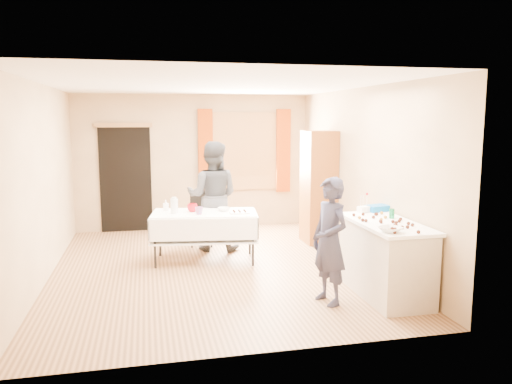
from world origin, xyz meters
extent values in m
cube|color=#9E7047|center=(0.00, 0.00, -0.01)|extent=(4.50, 5.50, 0.02)
cube|color=white|center=(0.00, 0.00, 2.61)|extent=(4.50, 5.50, 0.02)
cube|color=tan|center=(0.00, 2.76, 1.30)|extent=(4.50, 0.02, 2.60)
cube|color=tan|center=(0.00, -2.76, 1.30)|extent=(4.50, 0.02, 2.60)
cube|color=tan|center=(-2.26, 0.00, 1.30)|extent=(0.02, 5.50, 2.60)
cube|color=tan|center=(2.26, 0.00, 1.30)|extent=(0.02, 5.50, 2.60)
cube|color=olive|center=(1.00, 2.72, 1.50)|extent=(1.32, 0.06, 1.52)
cube|color=white|center=(1.00, 2.71, 1.50)|extent=(1.20, 0.02, 1.40)
cube|color=#963607|center=(0.22, 2.67, 1.50)|extent=(0.28, 0.06, 1.65)
cube|color=#963607|center=(1.78, 2.67, 1.50)|extent=(0.28, 0.06, 1.65)
cube|color=black|center=(-1.30, 2.73, 1.00)|extent=(0.95, 0.04, 2.00)
cube|color=olive|center=(-1.30, 2.70, 2.02)|extent=(1.05, 0.06, 0.08)
cube|color=brown|center=(1.99, 1.14, 0.97)|extent=(0.50, 0.60, 1.93)
cube|color=beige|center=(1.89, -1.57, 0.43)|extent=(0.63, 1.38, 0.86)
cube|color=white|center=(1.89, -1.57, 0.89)|extent=(0.68, 1.44, 0.04)
cube|color=white|center=(-0.08, 0.38, 0.73)|extent=(1.62, 0.97, 0.04)
cube|color=black|center=(-0.02, 1.33, 0.41)|extent=(0.42, 0.42, 0.05)
cube|color=black|center=(-0.01, 1.50, 0.65)|extent=(0.38, 0.08, 0.54)
imported|color=#212139|center=(1.13, -1.67, 0.74)|extent=(0.74, 0.65, 1.48)
imported|color=black|center=(0.13, 1.00, 0.89)|extent=(1.26, 1.18, 1.78)
cylinder|color=#157C45|center=(2.05, -1.38, 0.97)|extent=(0.07, 0.07, 0.12)
imported|color=white|center=(1.68, -2.08, 0.94)|extent=(0.40, 0.40, 0.06)
cube|color=white|center=(1.88, -0.94, 0.95)|extent=(0.18, 0.15, 0.08)
cube|color=blue|center=(2.10, -0.89, 0.95)|extent=(0.34, 0.26, 0.08)
cylinder|color=silver|center=(-0.53, 0.37, 0.86)|extent=(0.11, 0.11, 0.22)
imported|color=#B70712|center=(-0.25, 0.45, 0.81)|extent=(0.20, 0.20, 0.12)
imported|color=red|center=(-0.18, 0.21, 0.81)|extent=(0.15, 0.15, 0.11)
imported|color=white|center=(0.22, 0.41, 0.78)|extent=(0.33, 0.33, 0.06)
cube|color=white|center=(0.42, 0.18, 0.76)|extent=(0.29, 0.21, 0.02)
imported|color=white|center=(-0.64, 0.63, 0.83)|extent=(0.10, 0.10, 0.16)
sphere|color=#3F2314|center=(1.96, -1.39, 0.93)|extent=(0.04, 0.04, 0.04)
sphere|color=black|center=(2.09, -1.54, 0.93)|extent=(0.04, 0.04, 0.04)
sphere|color=black|center=(1.64, -1.53, 0.93)|extent=(0.04, 0.04, 0.04)
sphere|color=black|center=(1.78, -1.64, 0.93)|extent=(0.04, 0.04, 0.04)
sphere|color=black|center=(1.78, -1.15, 0.93)|extent=(0.04, 0.04, 0.04)
sphere|color=black|center=(1.93, -2.22, 0.93)|extent=(0.04, 0.04, 0.04)
sphere|color=#3F2314|center=(1.66, -2.09, 0.93)|extent=(0.04, 0.04, 0.04)
sphere|color=black|center=(1.79, -1.61, 0.93)|extent=(0.04, 0.04, 0.04)
sphere|color=black|center=(2.09, -1.33, 0.93)|extent=(0.04, 0.04, 0.04)
sphere|color=black|center=(1.85, -1.88, 0.93)|extent=(0.04, 0.04, 0.04)
sphere|color=black|center=(1.94, -1.18, 0.93)|extent=(0.04, 0.04, 0.04)
sphere|color=black|center=(1.62, -1.49, 0.93)|extent=(0.04, 0.04, 0.04)
sphere|color=#3F2314|center=(1.85, -1.52, 0.93)|extent=(0.04, 0.04, 0.04)
sphere|color=black|center=(1.93, -1.73, 0.93)|extent=(0.04, 0.04, 0.04)
sphere|color=black|center=(1.85, -1.85, 0.93)|extent=(0.04, 0.04, 0.04)
sphere|color=black|center=(2.05, -1.80, 0.93)|extent=(0.04, 0.04, 0.04)
sphere|color=black|center=(1.82, -1.36, 0.93)|extent=(0.04, 0.04, 0.04)
sphere|color=black|center=(1.75, -2.05, 0.93)|extent=(0.04, 0.04, 0.04)
sphere|color=#3F2314|center=(1.64, -1.35, 0.93)|extent=(0.04, 0.04, 0.04)
sphere|color=black|center=(1.68, -2.17, 0.93)|extent=(0.04, 0.04, 0.04)
sphere|color=black|center=(1.94, -1.97, 0.93)|extent=(0.04, 0.04, 0.04)
sphere|color=black|center=(1.73, -2.02, 0.93)|extent=(0.04, 0.04, 0.04)
sphere|color=black|center=(1.95, -1.18, 0.93)|extent=(0.04, 0.04, 0.04)
sphere|color=black|center=(2.02, -1.64, 0.93)|extent=(0.04, 0.04, 0.04)
sphere|color=#3F2314|center=(2.05, -1.13, 0.93)|extent=(0.04, 0.04, 0.04)
sphere|color=black|center=(2.06, -1.88, 0.93)|extent=(0.04, 0.04, 0.04)
sphere|color=black|center=(1.64, -1.17, 0.93)|extent=(0.04, 0.04, 0.04)
sphere|color=black|center=(1.88, -1.97, 0.93)|extent=(0.04, 0.04, 0.04)
sphere|color=black|center=(1.93, -1.66, 0.93)|extent=(0.04, 0.04, 0.04)
camera|label=1|loc=(-0.91, -6.96, 2.14)|focal=35.00mm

